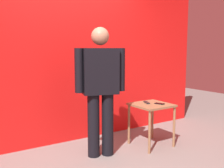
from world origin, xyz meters
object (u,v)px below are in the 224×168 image
at_px(standing_person, 100,85).
at_px(tv_remote, 147,102).
at_px(cell_phone, 159,104).
at_px(side_table, 151,111).

bearing_deg(standing_person, tv_remote, 0.27).
bearing_deg(tv_remote, cell_phone, -31.49).
relative_size(side_table, tv_remote, 3.76).
distance_m(cell_phone, tv_remote, 0.19).
xyz_separation_m(side_table, cell_phone, (0.10, -0.07, 0.11)).
xyz_separation_m(standing_person, side_table, (0.83, -0.08, -0.43)).
distance_m(side_table, cell_phone, 0.16).
distance_m(standing_person, cell_phone, 1.00).
xyz_separation_m(standing_person, tv_remote, (0.81, 0.00, -0.32)).
bearing_deg(side_table, tv_remote, 104.67).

